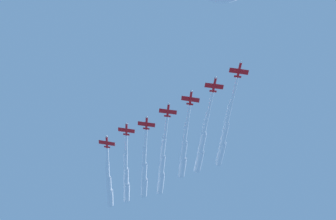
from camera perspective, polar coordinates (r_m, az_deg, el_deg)
The scene contains 7 objects.
jet_lead at distance 237.30m, azimuth 6.88°, elevation -3.07°, with size 10.62×72.92×3.94m.
jet_port_inner at distance 240.03m, azimuth 4.17°, elevation -4.19°, with size 11.53×69.85×3.85m.
jet_starboard_inner at distance 243.61m, azimuth 1.94°, elevation -5.12°, with size 9.78×66.35×3.96m.
jet_port_mid at distance 253.50m, azimuth -0.74°, elevation -6.99°, with size 11.52×74.02×3.86m.
jet_starboard_mid at distance 256.44m, azimuth -2.91°, elevation -7.70°, with size 10.39×68.06×3.88m.
jet_port_outer at distance 266.25m, azimuth -5.12°, elevation -8.29°, with size 10.81×69.84×3.90m.
jet_starboard_outer at distance 269.78m, azimuth -7.19°, elevation -9.08°, with size 10.03×64.26×3.97m.
Camera 1 is at (1.35, -159.42, 8.11)m, focal length 49.96 mm.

